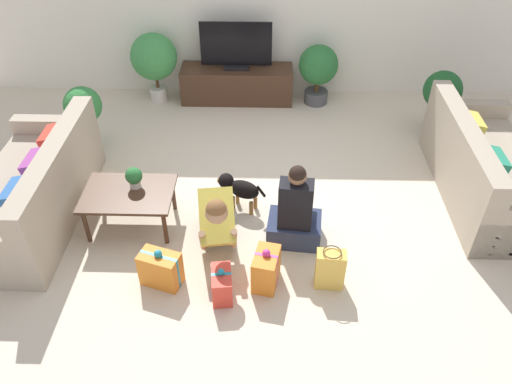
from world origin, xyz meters
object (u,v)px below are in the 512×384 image
potted_plant_back_left (154,58)px  dog (239,188)px  potted_plant_corner_right (442,94)px  gift_box_c (222,284)px  sofa_left (34,193)px  potted_plant_corner_left (83,109)px  person_kneeling (217,218)px  gift_box_b (161,269)px  coffee_table (129,196)px  tabletop_plant (134,177)px  tv_console (237,84)px  tv (236,48)px  person_sitting (295,215)px  gift_bag_a (330,269)px  potted_plant_back_right (318,68)px  sofa_right (484,171)px  gift_box_a (266,269)px

potted_plant_back_left → dog: (1.29, -2.36, -0.39)m
potted_plant_corner_right → gift_box_c: bearing=-131.7°
sofa_left → potted_plant_corner_left: sofa_left is taller
person_kneeling → gift_box_b: (-0.47, -0.49, -0.18)m
potted_plant_corner_right → person_kneeling: 3.52m
coffee_table → tabletop_plant: (0.06, 0.09, 0.17)m
dog → tv_console: bearing=-153.4°
tv → potted_plant_corner_left: bearing=-145.7°
gift_box_b → person_sitting: bearing=25.8°
potted_plant_corner_left → gift_box_c: bearing=-52.3°
person_kneeling → dog: size_ratio=1.57×
potted_plant_corner_left → dog: size_ratio=1.48×
person_kneeling → gift_bag_a: bearing=-32.2°
potted_plant_corner_left → person_sitting: size_ratio=0.85×
tv → tabletop_plant: (-0.86, -2.62, -0.23)m
potted_plant_back_right → person_kneeling: (-1.15, -2.95, -0.17)m
person_sitting → gift_box_c: size_ratio=2.77×
potted_plant_corner_right → person_kneeling: same height
sofa_left → potted_plant_back_left: 2.70m
sofa_right → gift_box_b: size_ratio=5.09×
potted_plant_corner_left → gift_bag_a: bearing=-38.7°
sofa_left → coffee_table: sofa_left is taller
sofa_left → potted_plant_corner_left: size_ratio=2.63×
person_sitting → dog: person_sitting is taller
gift_box_b → gift_box_a: bearing=1.0°
dog → potted_plant_back_left: bearing=-128.4°
coffee_table → tabletop_plant: size_ratio=4.01×
potted_plant_back_left → gift_bag_a: (2.16, -3.43, -0.44)m
potted_plant_back_left → tv: bearing=2.5°
person_kneeling → tabletop_plant: (-0.84, 0.38, 0.19)m
sofa_right → gift_box_c: bearing=119.2°
gift_box_a → gift_box_c: 0.42m
potted_plant_back_left → potted_plant_corner_right: (3.80, -0.67, -0.14)m
person_kneeling → potted_plant_back_right: bearing=61.2°
sofa_right → potted_plant_back_left: size_ratio=2.08×
potted_plant_corner_left → dog: (1.95, -1.18, -0.25)m
sofa_left → person_kneeling: 1.96m
gift_box_b → sofa_right: bearing=22.8°
tv_console → potted_plant_back_right: size_ratio=1.85×
tv_console → potted_plant_corner_left: 2.19m
tv → tabletop_plant: bearing=-108.3°
gift_box_a → potted_plant_back_right: bearing=78.8°
coffee_table → dog: coffee_table is taller
gift_bag_a → dog: bearing=129.0°
potted_plant_corner_right → gift_box_a: 3.54m
potted_plant_back_right → gift_box_a: 3.50m
gift_box_c → potted_plant_back_left: bearing=108.6°
sofa_right → gift_bag_a: 2.26m
gift_box_c → person_kneeling: bearing=98.0°
potted_plant_corner_left → gift_box_a: bearing=-45.0°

